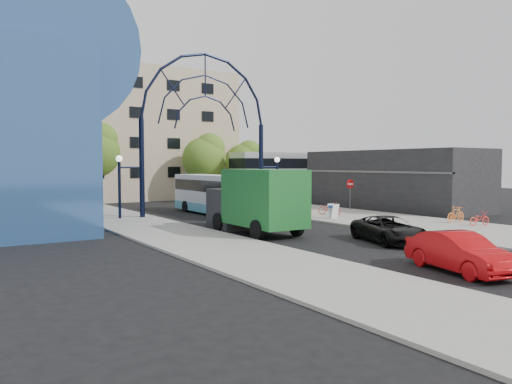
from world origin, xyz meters
TOP-DOWN VIEW (x-y plane):
  - ground at (0.00, 0.00)m, footprint 120.00×120.00m
  - sidewalk_east at (8.00, 4.00)m, footprint 8.00×56.00m
  - plaza_west at (-6.50, 6.00)m, footprint 5.00×50.00m
  - gateway_arch at (0.00, 14.00)m, footprint 13.64×0.44m
  - stop_sign at (4.80, 12.00)m, footprint 0.80×0.07m
  - do_not_enter_sign at (11.00, 10.00)m, footprint 0.76×0.07m
  - street_name_sign at (5.20, 12.60)m, footprint 0.70×0.70m
  - sandwich_board at (5.60, 5.98)m, footprint 0.55×0.61m
  - commercial_block_east at (16.00, 10.00)m, footprint 6.00×16.00m
  - apartment_block at (2.00, 34.97)m, footprint 20.00×12.10m
  - train_platform at (20.00, 22.00)m, footprint 32.00×5.00m
  - train_car at (20.00, 22.00)m, footprint 25.10×3.05m
  - tree_north_a at (6.12, 25.93)m, footprint 4.48×4.48m
  - tree_north_b at (-3.88, 29.93)m, footprint 5.12×5.12m
  - tree_north_c at (12.12, 27.93)m, footprint 4.16×4.16m
  - city_bus at (0.75, 13.45)m, footprint 2.66×10.94m
  - green_truck at (-2.38, 3.50)m, footprint 2.86×7.08m
  - black_suv at (1.30, -2.84)m, footprint 3.41×5.05m
  - red_sedan at (-1.77, -8.86)m, footprint 2.45×4.54m
  - bike_near_a at (7.06, 8.00)m, footprint 1.38×1.80m
  - bike_near_b at (8.78, 13.11)m, footprint 0.66×1.83m
  - bike_far_a at (10.37, -1.79)m, footprint 1.66×0.77m
  - bike_far_b at (10.55, -0.04)m, footprint 1.71×0.51m

SIDE VIEW (x-z plane):
  - ground at x=0.00m, z-range 0.00..0.00m
  - sidewalk_east at x=8.00m, z-range 0.00..0.12m
  - plaza_west at x=-6.50m, z-range 0.00..0.12m
  - train_platform at x=20.00m, z-range 0.00..0.80m
  - bike_far_a at x=10.37m, z-range 0.12..0.96m
  - bike_near_a at x=7.06m, z-range 0.12..1.03m
  - bike_far_b at x=10.55m, z-range 0.12..1.15m
  - black_suv at x=1.30m, z-range 0.00..1.29m
  - bike_near_b at x=8.78m, z-range 0.12..1.20m
  - red_sedan at x=-1.77m, z-range 0.00..1.42m
  - sandwich_board at x=5.60m, z-range 0.25..1.24m
  - city_bus at x=0.75m, z-range 0.07..3.06m
  - green_truck at x=-2.38m, z-range 0.00..3.54m
  - do_not_enter_sign at x=11.00m, z-range 0.74..3.22m
  - stop_sign at x=4.80m, z-range 0.74..3.24m
  - street_name_sign at x=5.20m, z-range 0.73..3.53m
  - commercial_block_east at x=16.00m, z-range 0.00..5.00m
  - train_car at x=20.00m, z-range 0.80..5.00m
  - tree_north_c at x=12.12m, z-range 1.03..7.53m
  - tree_north_a at x=6.12m, z-range 1.11..8.11m
  - tree_north_b at x=-3.88m, z-range 1.27..9.27m
  - apartment_block at x=2.00m, z-range 0.00..14.00m
  - gateway_arch at x=0.00m, z-range 2.51..14.61m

